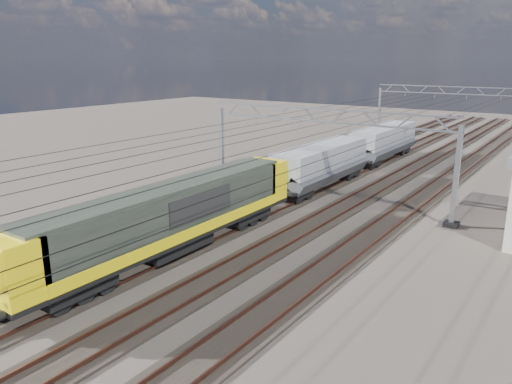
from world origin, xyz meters
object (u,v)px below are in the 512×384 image
Objects in this scene: hopper_wagon_lead at (321,163)px; trackside_cabinet at (76,223)px; catenary_gantry_far at (449,111)px; locomotive at (171,215)px; hopper_wagon_mid at (384,140)px; catenary_gantry_mid at (323,152)px.

hopper_wagon_lead is 20.25m from trackside_cabinet.
catenary_gantry_far is 52.09m from trackside_cabinet.
trackside_cabinet is (-6.63, -19.09, -1.25)m from hopper_wagon_lead.
locomotive is 1.62× the size of hopper_wagon_mid.
catenary_gantry_far is at bearing 90.00° from catenary_gantry_mid.
hopper_wagon_mid is at bearing 90.00° from hopper_wagon_lead.
catenary_gantry_far is 18.18m from hopper_wagon_mid.
trackside_cabinet is (-8.63, -15.28, -2.92)m from catenary_gantry_mid.
locomotive is at bearing -90.00° from hopper_wagon_mid.
hopper_wagon_lead is (-0.00, 17.70, -0.09)m from locomotive.
catenary_gantry_mid is at bearing 59.00° from trackside_cabinet.
hopper_wagon_mid is (-0.00, 31.90, -0.09)m from locomotive.
catenary_gantry_far reaches higher than hopper_wagon_lead.
hopper_wagon_lead is 1.00× the size of hopper_wagon_mid.
hopper_wagon_lead is (-2.00, -32.19, -1.67)m from catenary_gantry_far.
trackside_cabinet is at bearing -99.55° from catenary_gantry_far.
locomotive reaches higher than hopper_wagon_lead.
catenary_gantry_far reaches higher than trackside_cabinet.
catenary_gantry_far is at bearing 86.44° from hopper_wagon_lead.
locomotive is (-2.00, -49.88, -1.58)m from catenary_gantry_far.
catenary_gantry_far is 1.53× the size of hopper_wagon_mid.
catenary_gantry_far is at bearing 78.90° from trackside_cabinet.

